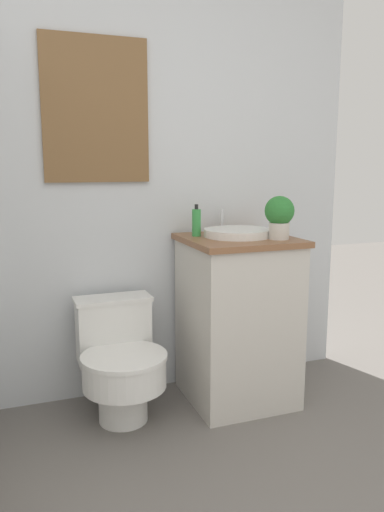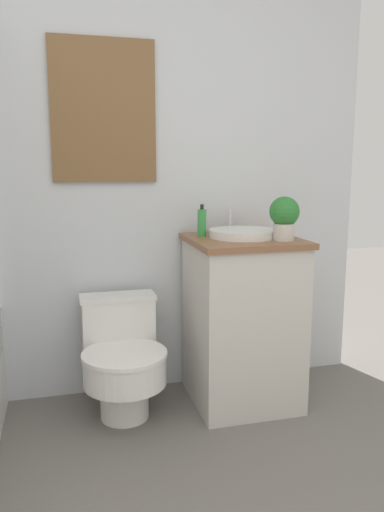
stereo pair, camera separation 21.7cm
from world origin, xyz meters
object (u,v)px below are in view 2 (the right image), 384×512
(potted_plant, at_px, (284,216))
(toilet, at_px, (122,358))
(sink, at_px, (242,233))
(soap_bottle, at_px, (202,222))

(potted_plant, bearing_deg, toilet, 169.85)
(sink, relative_size, potted_plant, 1.76)
(soap_bottle, height_order, potted_plant, potted_plant)
(toilet, relative_size, potted_plant, 2.70)
(toilet, distance_m, sink, 0.87)
(soap_bottle, relative_size, potted_plant, 0.77)
(sink, distance_m, potted_plant, 0.24)
(soap_bottle, bearing_deg, sink, -25.21)
(sink, xyz_separation_m, soap_bottle, (-0.19, 0.09, 0.05))
(soap_bottle, bearing_deg, potted_plant, -34.58)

